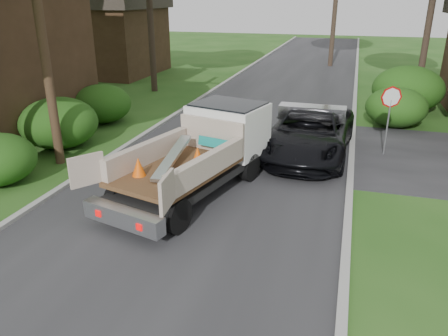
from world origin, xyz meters
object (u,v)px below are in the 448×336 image
utility_pole (37,2)px  black_pickup (310,132)px  house_left_far (105,30)px  stop_sign (390,106)px  flatbed_truck (209,145)px

utility_pole → black_pickup: size_ratio=1.67×
black_pickup → house_left_far: bearing=142.2°
utility_pole → stop_sign: bearing=20.6°
utility_pole → black_pickup: 9.73m
stop_sign → house_left_far: bearing=145.2°
flatbed_truck → stop_sign: bearing=53.7°
flatbed_truck → black_pickup: 4.38m
stop_sign → flatbed_truck: size_ratio=0.39×
house_left_far → flatbed_truck: (13.47, -17.24, -1.81)m
flatbed_truck → house_left_far: bearing=142.7°
house_left_far → black_pickup: 21.28m
stop_sign → utility_pole: 11.91m
utility_pole → black_pickup: bearing=22.1°
utility_pole → flatbed_truck: size_ratio=1.56×
flatbed_truck → utility_pole: bearing=-167.6°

